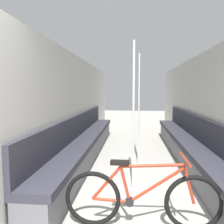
{
  "coord_description": "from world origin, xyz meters",
  "views": [
    {
      "loc": [
        -0.07,
        -1.08,
        1.47
      ],
      "look_at": [
        -0.37,
        2.03,
        1.17
      ],
      "focal_mm": 35.0,
      "sensor_mm": 36.0,
      "label": 1
    }
  ],
  "objects_px": {
    "bench_seat_row_left": "(85,144)",
    "bench_seat_row_right": "(188,146)",
    "grab_pole_far": "(139,110)",
    "bicycle": "(142,199)",
    "grab_pole_near": "(133,117)"
  },
  "relations": [
    {
      "from": "bench_seat_row_right",
      "to": "grab_pole_near",
      "type": "height_order",
      "value": "grab_pole_near"
    },
    {
      "from": "bench_seat_row_left",
      "to": "grab_pole_far",
      "type": "height_order",
      "value": "grab_pole_far"
    },
    {
      "from": "grab_pole_near",
      "to": "grab_pole_far",
      "type": "bearing_deg",
      "value": 84.52
    },
    {
      "from": "bicycle",
      "to": "grab_pole_far",
      "type": "distance_m",
      "value": 2.31
    },
    {
      "from": "grab_pole_far",
      "to": "bench_seat_row_right",
      "type": "bearing_deg",
      "value": 8.05
    },
    {
      "from": "bicycle",
      "to": "grab_pole_far",
      "type": "bearing_deg",
      "value": 99.2
    },
    {
      "from": "bench_seat_row_left",
      "to": "bench_seat_row_right",
      "type": "height_order",
      "value": "same"
    },
    {
      "from": "bench_seat_row_left",
      "to": "bench_seat_row_right",
      "type": "relative_size",
      "value": 1.0
    },
    {
      "from": "grab_pole_far",
      "to": "bench_seat_row_left",
      "type": "bearing_deg",
      "value": 172.71
    },
    {
      "from": "bench_seat_row_left",
      "to": "grab_pole_far",
      "type": "bearing_deg",
      "value": -7.29
    },
    {
      "from": "grab_pole_far",
      "to": "bicycle",
      "type": "bearing_deg",
      "value": -90.41
    },
    {
      "from": "bench_seat_row_left",
      "to": "bicycle",
      "type": "bearing_deg",
      "value": -64.26
    },
    {
      "from": "bench_seat_row_right",
      "to": "bicycle",
      "type": "bearing_deg",
      "value": -114.17
    },
    {
      "from": "bench_seat_row_right",
      "to": "bicycle",
      "type": "distance_m",
      "value": 2.56
    },
    {
      "from": "bicycle",
      "to": "grab_pole_far",
      "type": "relative_size",
      "value": 0.76
    }
  ]
}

